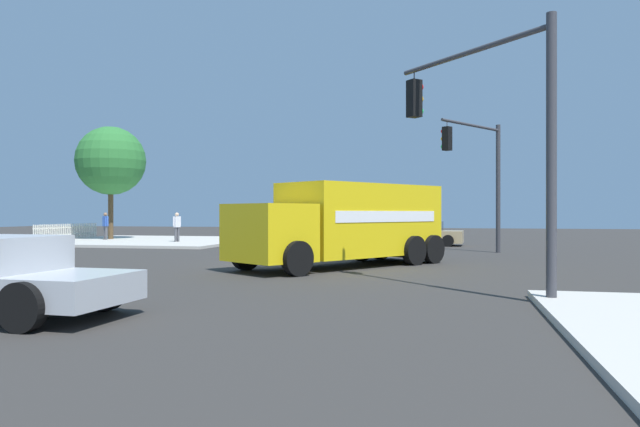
% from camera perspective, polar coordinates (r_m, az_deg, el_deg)
% --- Properties ---
extents(ground_plane, '(100.00, 100.00, 0.00)m').
position_cam_1_polar(ground_plane, '(20.70, -1.98, -4.87)').
color(ground_plane, '#33302D').
extents(sidewalk_corner_near, '(11.91, 11.91, 0.14)m').
position_cam_1_polar(sidewalk_corner_near, '(37.32, -16.14, -2.56)').
color(sidewalk_corner_near, beige).
rests_on(sidewalk_corner_near, ground).
extents(delivery_truck, '(7.84, 6.56, 2.74)m').
position_cam_1_polar(delivery_truck, '(19.60, 2.59, -0.94)').
color(delivery_truck, yellow).
rests_on(delivery_truck, ground).
extents(traffic_light_primary, '(3.81, 2.56, 5.72)m').
position_cam_1_polar(traffic_light_primary, '(26.34, 15.31, 4.43)').
color(traffic_light_primary, '#38383D').
rests_on(traffic_light_primary, ground).
extents(traffic_light_secondary, '(3.47, 3.21, 5.54)m').
position_cam_1_polar(traffic_light_secondary, '(13.47, 16.36, 8.77)').
color(traffic_light_secondary, '#38383D').
rests_on(traffic_light_secondary, sidewalk_corner_far).
extents(sedan_tan, '(2.26, 4.41, 1.31)m').
position_cam_1_polar(sedan_tan, '(32.74, 9.84, -1.95)').
color(sedan_tan, tan).
rests_on(sedan_tan, ground).
extents(pedestrian_near_corner, '(0.36, 0.48, 1.66)m').
position_cam_1_polar(pedestrian_near_corner, '(38.34, -20.05, -0.98)').
color(pedestrian_near_corner, '#4C4C51').
rests_on(pedestrian_near_corner, sidewalk_corner_near).
extents(pedestrian_crossing, '(0.48, 0.35, 1.66)m').
position_cam_1_polar(pedestrian_crossing, '(34.46, -13.68, -1.10)').
color(pedestrian_crossing, '#4C4C51').
rests_on(pedestrian_crossing, sidewalk_corner_near).
extents(picket_fence_run, '(6.22, 0.05, 0.95)m').
position_cam_1_polar(picket_fence_run, '(40.35, -23.27, -1.59)').
color(picket_fence_run, silver).
rests_on(picket_fence_run, sidewalk_corner_near).
extents(shade_tree_near, '(4.29, 4.29, 7.05)m').
position_cam_1_polar(shade_tree_near, '(39.32, -19.59, 4.81)').
color(shade_tree_near, brown).
rests_on(shade_tree_near, sidewalk_corner_near).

